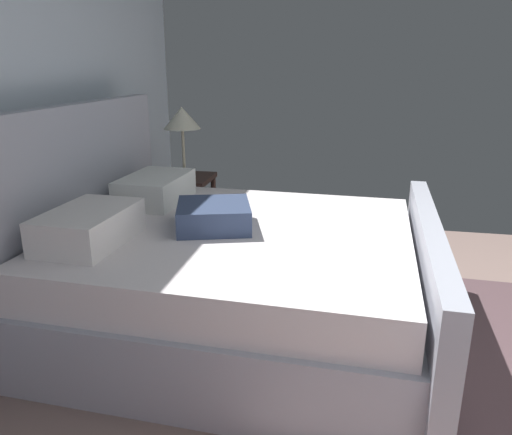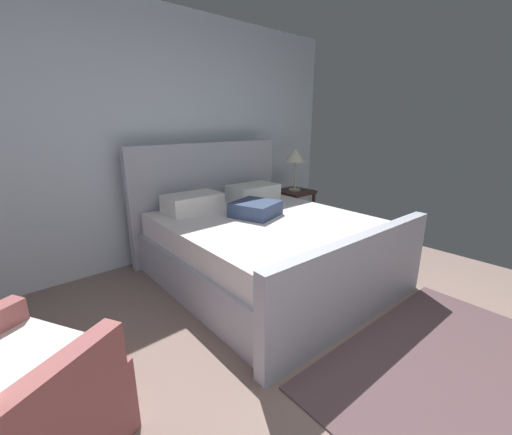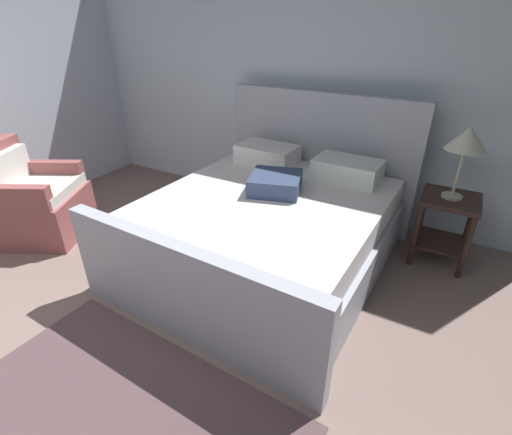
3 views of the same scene
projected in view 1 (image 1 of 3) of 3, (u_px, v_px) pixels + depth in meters
name	position (u px, v px, depth m)	size (l,w,h in m)	color
bed	(229.00, 271.00, 2.87)	(1.99, 2.21, 1.28)	#A1A5B2
nightstand_right	(186.00, 199.00, 4.17)	(0.44, 0.44, 0.60)	#34201A
table_lamp_right	(182.00, 120.00, 3.97)	(0.30, 0.30, 0.57)	#B7B293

